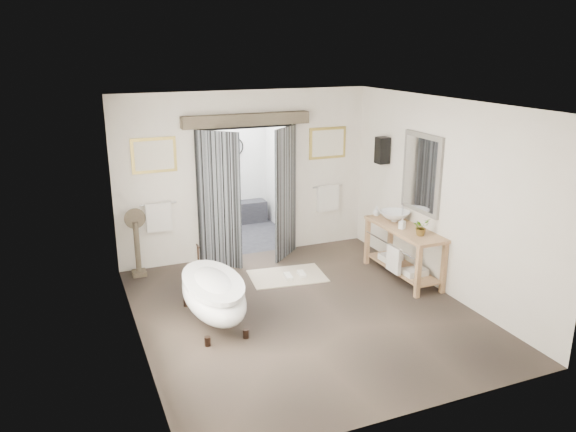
# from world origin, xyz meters

# --- Properties ---
(ground_plane) EXTENTS (5.00, 5.00, 0.00)m
(ground_plane) POSITION_xyz_m (0.00, 0.00, 0.00)
(ground_plane) COLOR brown
(room_shell) EXTENTS (4.52, 5.02, 2.91)m
(room_shell) POSITION_xyz_m (-0.04, -0.11, 1.86)
(room_shell) COLOR silver
(room_shell) RESTS_ON ground_plane
(shower_room) EXTENTS (2.22, 2.01, 2.51)m
(shower_room) POSITION_xyz_m (0.00, 3.99, 0.91)
(shower_room) COLOR black
(shower_room) RESTS_ON ground_plane
(back_wall_dressing) EXTENTS (3.82, 0.69, 2.52)m
(back_wall_dressing) POSITION_xyz_m (0.00, 2.32, 1.56)
(back_wall_dressing) COLOR black
(back_wall_dressing) RESTS_ON ground_plane
(clawfoot_tub) EXTENTS (0.77, 1.71, 0.84)m
(clawfoot_tub) POSITION_xyz_m (-1.25, 0.22, 0.41)
(clawfoot_tub) COLOR black
(clawfoot_tub) RESTS_ON ground_plane
(vanity) EXTENTS (0.57, 1.60, 0.85)m
(vanity) POSITION_xyz_m (1.95, 0.52, 0.51)
(vanity) COLOR tan
(vanity) RESTS_ON ground_plane
(pedestal_mirror) EXTENTS (0.34, 0.22, 1.14)m
(pedestal_mirror) POSITION_xyz_m (-1.96, 2.24, 0.49)
(pedestal_mirror) COLOR brown
(pedestal_mirror) RESTS_ON ground_plane
(rug) EXTENTS (1.29, 0.93, 0.01)m
(rug) POSITION_xyz_m (0.26, 1.27, 0.01)
(rug) COLOR beige
(rug) RESTS_ON ground_plane
(slippers) EXTENTS (0.38, 0.27, 0.05)m
(slippers) POSITION_xyz_m (0.37, 1.18, 0.04)
(slippers) COLOR white
(slippers) RESTS_ON rug
(basin) EXTENTS (0.52, 0.52, 0.17)m
(basin) POSITION_xyz_m (2.00, 0.87, 0.93)
(basin) COLOR white
(basin) RESTS_ON vanity
(plant) EXTENTS (0.28, 0.25, 0.27)m
(plant) POSITION_xyz_m (1.98, 0.12, 0.98)
(plant) COLOR gray
(plant) RESTS_ON vanity
(soap_bottle_a) EXTENTS (0.11, 0.11, 0.19)m
(soap_bottle_a) POSITION_xyz_m (1.89, 0.49, 0.94)
(soap_bottle_a) COLOR gray
(soap_bottle_a) RESTS_ON vanity
(soap_bottle_b) EXTENTS (0.15, 0.15, 0.16)m
(soap_bottle_b) POSITION_xyz_m (1.89, 1.26, 0.93)
(soap_bottle_b) COLOR gray
(soap_bottle_b) RESTS_ON vanity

